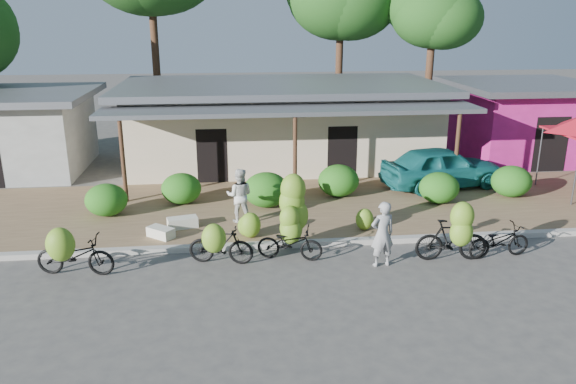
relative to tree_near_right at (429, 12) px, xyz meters
name	(u,v)px	position (x,y,z in m)	size (l,w,h in m)	color
ground	(326,279)	(-7.31, -14.61, -6.13)	(100.00, 100.00, 0.00)	#4A4744
sidewalk	(299,208)	(-7.31, -9.61, -6.07)	(60.00, 6.00, 0.12)	#90744D
curb	(313,243)	(-7.31, -12.61, -6.06)	(60.00, 0.25, 0.15)	#A8A399
shop_main	(281,123)	(-7.31, -3.68, -4.41)	(13.00, 8.50, 3.35)	beige
shop_pink	(521,119)	(3.19, -3.62, -4.46)	(6.00, 6.00, 3.25)	#D02087
shop_grey	(4,131)	(-18.31, -3.62, -4.51)	(7.00, 6.00, 3.15)	#A9AAA4
tree_near_right	(429,12)	(0.00, 0.00, 0.00)	(4.17, 3.97, 7.70)	#502F20
hedge_0	(106,200)	(-13.27, -9.84, -5.51)	(1.27, 1.15, 0.99)	#1C5313
hedge_1	(181,189)	(-11.08, -8.92, -5.51)	(1.29, 1.16, 1.01)	#1C5313
hedge_2	(266,190)	(-8.36, -9.54, -5.45)	(1.44, 1.29, 1.12)	#1C5313
hedge_3	(339,181)	(-5.85, -8.71, -5.47)	(1.39, 1.25, 1.08)	#1C5313
hedge_4	(439,188)	(-2.74, -9.77, -5.50)	(1.30, 1.17, 1.02)	#1C5313
hedge_5	(511,181)	(-0.07, -9.38, -5.48)	(1.35, 1.22, 1.05)	#1C5313
bike_far_left	(73,253)	(-13.28, -13.83, -5.53)	(1.98, 1.40, 1.45)	black
bike_left	(219,244)	(-9.82, -13.60, -5.54)	(1.71, 1.29, 1.30)	black
bike_center	(292,223)	(-7.96, -13.11, -5.25)	(1.78, 1.33, 2.13)	black
bike_right	(454,236)	(-3.98, -14.08, -5.40)	(1.87, 1.22, 1.77)	black
bike_far_right	(499,241)	(-2.66, -13.86, -5.69)	(1.74, 0.78, 0.89)	black
loose_banana_a	(246,226)	(-9.10, -11.98, -5.72)	(0.47, 0.40, 0.58)	#7FA429
loose_banana_b	(250,225)	(-8.99, -12.11, -5.65)	(0.58, 0.49, 0.72)	#7FA429
loose_banana_c	(364,219)	(-5.72, -11.89, -5.69)	(0.51, 0.43, 0.63)	#7FA429
sack_near	(183,222)	(-10.91, -11.14, -5.86)	(0.85, 0.40, 0.30)	white
sack_far	(161,232)	(-11.45, -11.82, -5.87)	(0.75, 0.38, 0.28)	white
vendor	(382,234)	(-5.81, -14.03, -5.29)	(0.62, 0.40, 1.69)	gray
bystander	(240,196)	(-9.23, -10.83, -5.20)	(0.79, 0.62, 1.63)	silver
teal_van	(442,167)	(-2.02, -8.08, -5.27)	(1.74, 4.33, 1.48)	#176567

